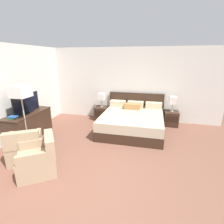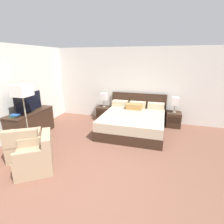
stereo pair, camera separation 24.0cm
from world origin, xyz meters
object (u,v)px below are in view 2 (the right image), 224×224
Objects in this scene: bed at (133,121)px; nightstand_right at (173,119)px; dresser at (31,123)px; floor_lamp at (22,94)px; table_lamp_left at (104,97)px; armchair_by_window at (25,146)px; armchair_companion at (36,157)px; book_blue_cover at (15,115)px; book_red_cover at (14,116)px; nightstand_left at (104,113)px; table_lamp_right at (175,101)px; tv at (29,103)px.

bed reaches higher than nightstand_right.
floor_lamp is at bearing -58.09° from dresser.
table_lamp_left is 0.53× the size of armchair_by_window.
nightstand_right is 4.26m from armchair_companion.
table_lamp_left is at bearing 149.44° from bed.
bed reaches higher than dresser.
table_lamp_left reaches higher than book_blue_cover.
nightstand_right is at bearing 25.90° from dresser.
table_lamp_left reaches higher than book_red_cover.
table_lamp_left is at bearing 179.97° from nightstand_right.
nightstand_right is 4.42m from armchair_by_window.
armchair_by_window is (0.68, -0.51, -0.50)m from book_blue_cover.
dresser is 1.49× the size of armchair_companion.
dresser reaches higher than nightstand_left.
book_red_cover is at bearing 147.13° from armchair_companion.
bed is at bearing -149.52° from nightstand_right.
armchair_companion is (1.27, -1.35, -0.09)m from dresser.
nightstand_right is (1.21, 0.71, -0.06)m from bed.
bed is at bearing -30.51° from nightstand_left.
book_blue_cover is at bearing -148.26° from table_lamp_right.
table_lamp_right is at bearing 32.49° from floor_lamp.
floor_lamp reaches higher than armchair_by_window.
book_red_cover is at bearing -122.75° from nightstand_left.
bed reaches higher than book_blue_cover.
nightstand_left and nightstand_right have the same top height.
tv is at bearing -129.09° from nightstand_left.
armchair_by_window is at bearing -137.99° from nightstand_right.
table_lamp_left is 0.53× the size of armchair_companion.
table_lamp_left is (0.00, 0.00, 0.61)m from nightstand_left.
tv is at bearing 132.78° from armchair_companion.
armchair_companion is at bearing -129.60° from table_lamp_right.
nightstand_right is (2.42, 0.00, 0.00)m from nightstand_left.
book_blue_cover is (0.02, -0.52, 0.41)m from dresser.
nightstand_left is at bearing 57.85° from book_blue_cover.
nightstand_left is 2.31× the size of book_blue_cover.
bed is at bearing -149.46° from table_lamp_right.
book_red_cover is at bearing -148.49° from table_lamp_right.
book_red_cover reaches higher than nightstand_right.
armchair_companion is (0.57, -0.32, 0.00)m from armchair_by_window.
bed is 9.96× the size of book_blue_cover.
table_lamp_left is at bearing 73.74° from armchair_by_window.
tv is 4.70× the size of book_blue_cover.
tv reaches higher than table_lamp_left.
dresser is (-3.98, -1.93, -0.47)m from table_lamp_right.
table_lamp_left is 2.53m from dresser.
nightstand_left is 0.31× the size of floor_lamp.
table_lamp_left is 2.43× the size of book_blue_cover.
bed is 2.18× the size of armchair_by_window.
table_lamp_right is (2.42, 0.00, 0.61)m from nightstand_left.
nightstand_left is 0.61m from table_lamp_left.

